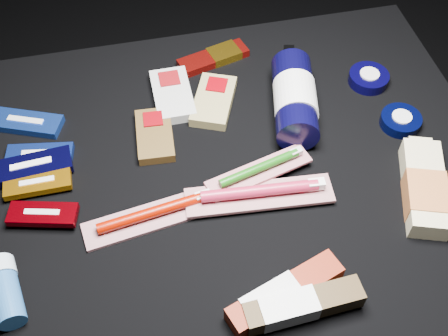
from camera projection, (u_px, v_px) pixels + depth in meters
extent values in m
plane|color=black|center=(218.00, 286.00, 1.26)|extent=(3.00, 3.00, 0.00)
cube|color=black|center=(218.00, 241.00, 1.11)|extent=(0.98, 0.78, 0.40)
cube|color=#1C44B0|center=(26.00, 123.00, 1.02)|extent=(0.14, 0.09, 0.01)
cube|color=beige|center=(26.00, 122.00, 1.02)|extent=(0.07, 0.04, 0.02)
cube|color=navy|center=(40.00, 155.00, 0.97)|extent=(0.12, 0.06, 0.01)
cube|color=silver|center=(40.00, 155.00, 0.97)|extent=(0.06, 0.02, 0.01)
cube|color=black|center=(32.00, 167.00, 0.95)|extent=(0.14, 0.06, 0.02)
cube|color=white|center=(32.00, 166.00, 0.95)|extent=(0.07, 0.02, 0.02)
cube|color=#B8720A|center=(38.00, 183.00, 0.93)|extent=(0.11, 0.04, 0.01)
cube|color=silver|center=(38.00, 183.00, 0.93)|extent=(0.06, 0.01, 0.01)
cube|color=#6E0007|center=(43.00, 214.00, 0.89)|extent=(0.11, 0.07, 0.01)
cube|color=silver|center=(43.00, 214.00, 0.89)|extent=(0.06, 0.02, 0.01)
cube|color=#4D3717|center=(155.00, 135.00, 1.00)|extent=(0.07, 0.12, 0.02)
cube|color=#6B0208|center=(153.00, 122.00, 1.01)|extent=(0.04, 0.04, 0.02)
cube|color=beige|center=(173.00, 95.00, 1.06)|extent=(0.07, 0.13, 0.02)
cube|color=maroon|center=(170.00, 82.00, 1.08)|extent=(0.04, 0.04, 0.02)
cube|color=#9B8C54|center=(214.00, 101.00, 1.05)|extent=(0.11, 0.14, 0.02)
cube|color=#730007|center=(217.00, 88.00, 1.07)|extent=(0.05, 0.05, 0.02)
cube|color=maroon|center=(213.00, 58.00, 1.13)|extent=(0.15, 0.08, 0.02)
cube|color=#976E14|center=(224.00, 54.00, 1.13)|extent=(0.07, 0.06, 0.02)
cylinder|color=black|center=(294.00, 99.00, 1.01)|extent=(0.11, 0.20, 0.07)
cylinder|color=silver|center=(295.00, 100.00, 1.01)|extent=(0.09, 0.10, 0.08)
cylinder|color=black|center=(290.00, 59.00, 1.08)|extent=(0.03, 0.03, 0.03)
cube|color=black|center=(289.00, 54.00, 1.10)|extent=(0.03, 0.04, 0.02)
cylinder|color=black|center=(369.00, 78.00, 1.09)|extent=(0.08, 0.08, 0.02)
cylinder|color=silver|center=(369.00, 78.00, 1.08)|extent=(0.04, 0.04, 0.02)
cylinder|color=black|center=(401.00, 121.00, 1.02)|extent=(0.07, 0.07, 0.02)
cylinder|color=silver|center=(401.00, 120.00, 1.02)|extent=(0.04, 0.04, 0.02)
cube|color=beige|center=(424.00, 187.00, 0.92)|extent=(0.12, 0.19, 0.04)
cube|color=#B46633|center=(426.00, 196.00, 0.90)|extent=(0.09, 0.10, 0.04)
cube|color=beige|center=(419.00, 146.00, 0.97)|extent=(0.04, 0.03, 0.03)
cylinder|color=#225085|center=(8.00, 299.00, 0.80)|extent=(0.06, 0.09, 0.04)
cylinder|color=#ADC3D1|center=(1.00, 269.00, 0.82)|extent=(0.05, 0.04, 0.04)
cube|color=#BDB4B1|center=(153.00, 217.00, 0.90)|extent=(0.23, 0.08, 0.01)
cylinder|color=#7F0D00|center=(152.00, 213.00, 0.89)|extent=(0.18, 0.04, 0.02)
cube|color=silver|center=(203.00, 196.00, 0.91)|extent=(0.03, 0.02, 0.01)
cube|color=#B7B0AC|center=(259.00, 196.00, 0.92)|extent=(0.25, 0.08, 0.01)
cylinder|color=#A31B38|center=(260.00, 191.00, 0.91)|extent=(0.19, 0.04, 0.02)
cube|color=white|center=(316.00, 184.00, 0.91)|extent=(0.03, 0.02, 0.01)
cube|color=#BCB6AF|center=(259.00, 172.00, 0.94)|extent=(0.19, 0.09, 0.01)
cylinder|color=#13530E|center=(259.00, 168.00, 0.93)|extent=(0.15, 0.05, 0.01)
cube|color=beige|center=(296.00, 152.00, 0.95)|extent=(0.02, 0.02, 0.01)
cube|color=maroon|center=(285.00, 294.00, 0.81)|extent=(0.19, 0.10, 0.03)
cube|color=silver|center=(271.00, 301.00, 0.80)|extent=(0.10, 0.07, 0.04)
cube|color=#372711|center=(303.00, 305.00, 0.79)|extent=(0.17, 0.05, 0.03)
cube|color=silver|center=(288.00, 309.00, 0.78)|extent=(0.08, 0.04, 0.03)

